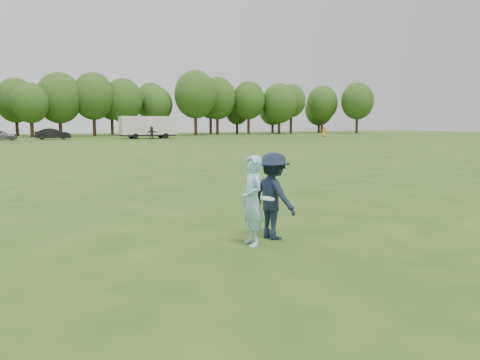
{
  "coord_description": "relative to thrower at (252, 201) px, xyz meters",
  "views": [
    {
      "loc": [
        -5.35,
        -7.64,
        2.31
      ],
      "look_at": [
        -0.97,
        1.12,
        1.1
      ],
      "focal_mm": 35.0,
      "sensor_mm": 36.0,
      "label": 1
    }
  ],
  "objects": [
    {
      "name": "player_far_d",
      "position": [
        14.12,
        56.19,
        0.04
      ],
      "size": [
        1.73,
        1.06,
        1.78
      ],
      "primitive_type": "imported",
      "rotation": [
        0.0,
        0.0,
        0.35
      ],
      "color": "#292929",
      "rests_on": "ground"
    },
    {
      "name": "car_f",
      "position": [
        1.7,
        60.92,
        -0.09
      ],
      "size": [
        4.75,
        2.05,
        1.52
      ],
      "primitive_type": "imported",
      "rotation": [
        0.0,
        0.0,
        1.47
      ],
      "color": "black",
      "rests_on": "ground"
    },
    {
      "name": "field_cone",
      "position": [
        22.08,
        44.3,
        -0.7
      ],
      "size": [
        0.28,
        0.28,
        0.3
      ],
      "primitive_type": "cone",
      "color": "#FF5B0D",
      "rests_on": "ground"
    },
    {
      "name": "player_far_c",
      "position": [
        42.6,
        54.96,
        -0.01
      ],
      "size": [
        0.92,
        0.7,
        1.68
      ],
      "primitive_type": "imported",
      "rotation": [
        0.0,
        0.0,
        2.93
      ],
      "color": "orange",
      "rests_on": "ground"
    },
    {
      "name": "cargo_trailer",
      "position": [
        14.33,
        58.72,
        0.92
      ],
      "size": [
        9.0,
        2.75,
        3.2
      ],
      "color": "silver",
      "rests_on": "ground"
    },
    {
      "name": "defender",
      "position": [
        0.61,
        0.26,
        0.01
      ],
      "size": [
        0.85,
        1.22,
        1.72
      ],
      "primitive_type": "imported",
      "rotation": [
        0.0,
        0.0,
        1.77
      ],
      "color": "#172134",
      "rests_on": "ground"
    },
    {
      "name": "ground",
      "position": [
        1.27,
        0.01,
        -0.85
      ],
      "size": [
        200.0,
        200.0,
        0.0
      ],
      "primitive_type": "plane",
      "color": "#294C15",
      "rests_on": "ground"
    },
    {
      "name": "thrower",
      "position": [
        0.0,
        0.0,
        0.0
      ],
      "size": [
        0.46,
        0.65,
        1.7
      ],
      "primitive_type": "imported",
      "rotation": [
        0.0,
        0.0,
        -1.66
      ],
      "color": "#92C1E2",
      "rests_on": "ground"
    },
    {
      "name": "treeline",
      "position": [
        4.08,
        76.91,
        5.41
      ],
      "size": [
        130.35,
        18.39,
        11.74
      ],
      "color": "#332114",
      "rests_on": "ground"
    },
    {
      "name": "car_e",
      "position": [
        -4.76,
        60.35,
        -0.15
      ],
      "size": [
        4.31,
        2.13,
        1.41
      ],
      "primitive_type": "imported",
      "rotation": [
        0.0,
        0.0,
        1.46
      ],
      "color": "slate",
      "rests_on": "ground"
    },
    {
      "name": "disc_in_play",
      "position": [
        0.19,
        -0.23,
        0.06
      ],
      "size": [
        0.32,
        0.32,
        0.08
      ],
      "color": "white",
      "rests_on": "ground"
    }
  ]
}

